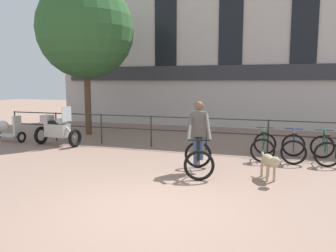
# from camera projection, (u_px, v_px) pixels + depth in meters

# --- Properties ---
(ground_plane) EXTENTS (60.00, 60.00, 0.00)m
(ground_plane) POSITION_uv_depth(u_px,v_px,m) (147.00, 210.00, 5.55)
(ground_plane) COLOR #8E7060
(canal_railing) EXTENTS (15.05, 0.05, 1.05)m
(canal_railing) POSITION_uv_depth(u_px,v_px,m) (206.00, 128.00, 10.37)
(canal_railing) COLOR #2D2B28
(canal_railing) RESTS_ON ground_plane
(building_facade) EXTENTS (18.00, 0.72, 8.89)m
(building_facade) POSITION_uv_depth(u_px,v_px,m) (232.00, 34.00, 15.35)
(building_facade) COLOR beige
(building_facade) RESTS_ON ground_plane
(cyclist_with_bike) EXTENTS (0.94, 1.30, 1.70)m
(cyclist_with_bike) POSITION_uv_depth(u_px,v_px,m) (199.00, 141.00, 7.78)
(cyclist_with_bike) COLOR black
(cyclist_with_bike) RESTS_ON ground_plane
(dog) EXTENTS (0.46, 1.02, 0.61)m
(dog) POSITION_uv_depth(u_px,v_px,m) (270.00, 162.00, 7.17)
(dog) COLOR tan
(dog) RESTS_ON ground_plane
(parked_motorcycle) EXTENTS (1.63, 0.76, 1.35)m
(parked_motorcycle) POSITION_uv_depth(u_px,v_px,m) (57.00, 129.00, 11.14)
(parked_motorcycle) COLOR black
(parked_motorcycle) RESTS_ON ground_plane
(parked_bicycle_near_lamp) EXTENTS (0.70, 1.13, 0.86)m
(parked_bicycle_near_lamp) POSITION_uv_depth(u_px,v_px,m) (264.00, 146.00, 9.26)
(parked_bicycle_near_lamp) COLOR black
(parked_bicycle_near_lamp) RESTS_ON ground_plane
(parked_bicycle_mid_left) EXTENTS (0.71, 1.14, 0.86)m
(parked_bicycle_mid_left) POSITION_uv_depth(u_px,v_px,m) (293.00, 148.00, 9.02)
(parked_bicycle_mid_left) COLOR black
(parked_bicycle_mid_left) RESTS_ON ground_plane
(parked_bicycle_mid_right) EXTENTS (0.68, 1.12, 0.86)m
(parked_bicycle_mid_right) POSITION_uv_depth(u_px,v_px,m) (325.00, 149.00, 8.78)
(parked_bicycle_mid_right) COLOR black
(parked_bicycle_mid_right) RESTS_ON ground_plane
(parked_scooter) EXTENTS (1.30, 0.45, 0.96)m
(parked_scooter) POSITION_uv_depth(u_px,v_px,m) (7.00, 129.00, 11.91)
(parked_scooter) COLOR black
(parked_scooter) RESTS_ON ground_plane
(tree_canalside_left) EXTENTS (3.88, 3.88, 6.17)m
(tree_canalside_left) POSITION_uv_depth(u_px,v_px,m) (86.00, 30.00, 13.11)
(tree_canalside_left) COLOR brown
(tree_canalside_left) RESTS_ON ground_plane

